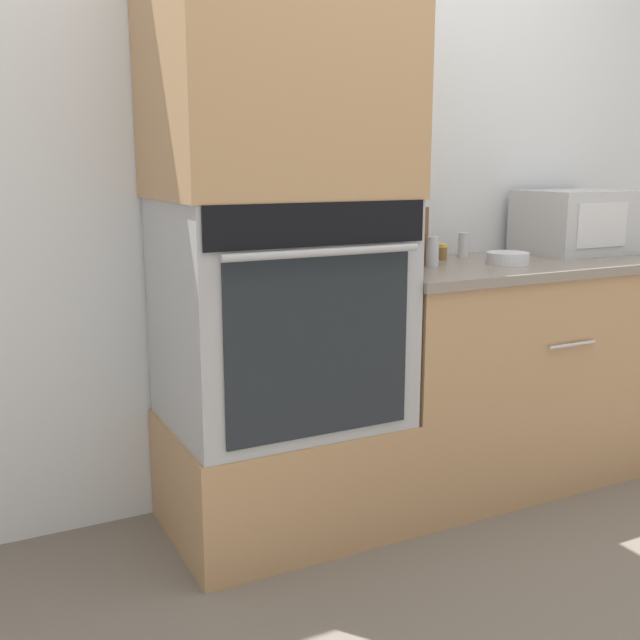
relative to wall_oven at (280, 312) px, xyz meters
The scene contains 12 objects.
ground_plane 0.92m from the wall_oven, 37.43° to the right, with size 12.00×12.00×0.00m, color #6B6056.
wall_back 0.70m from the wall_oven, 40.72° to the left, with size 8.00×0.05×2.50m.
oven_cabinet_base 0.58m from the wall_oven, 90.00° to the left, with size 0.77×0.60×0.40m.
wall_oven is the anchor object (origin of this frame).
oven_cabinet_upper 0.82m from the wall_oven, 90.00° to the left, with size 0.77×0.60×0.88m.
counter_unit 1.08m from the wall_oven, ahead, with size 1.31×0.63×0.89m.
microwave 1.44m from the wall_oven, ahead, with size 0.44×0.35×0.26m.
knife_block 0.63m from the wall_oven, 11.93° to the left, with size 0.12×0.12×0.26m.
bowl 0.94m from the wall_oven, ahead, with size 0.16×0.16×0.04m.
condiment_jar_near 0.80m from the wall_oven, 11.48° to the left, with size 0.04×0.04×0.06m.
condiment_jar_mid 0.65m from the wall_oven, ahead, with size 0.05×0.05×0.11m.
condiment_jar_far 0.95m from the wall_oven, 12.32° to the left, with size 0.05×0.05×0.10m.
Camera 1 is at (-1.39, -1.96, 1.27)m, focal length 42.00 mm.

